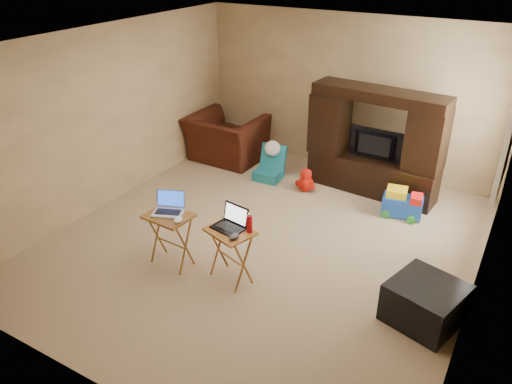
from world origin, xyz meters
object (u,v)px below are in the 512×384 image
Objects in this scene: entertainment_center at (375,143)px; mouse_right at (234,237)px; tray_table_right at (231,255)px; laptop_left at (167,204)px; ottoman at (425,303)px; water_bottle at (249,224)px; recliner at (226,138)px; tray_table_left at (171,240)px; mouse_left at (178,220)px; push_toy at (403,203)px; television at (374,146)px; plush_toy at (306,180)px; laptop_right at (228,219)px; child_rocker at (268,163)px.

mouse_right is (-0.52, -3.07, -0.12)m from entertainment_center.
laptop_left is at bearing -157.71° from tray_table_right.
entertainment_center is at bearing 119.26° from ottoman.
water_bottle is at bearing -13.79° from laptop_left.
water_bottle reaches higher than recliner.
mouse_left reaches higher than tray_table_left.
ottoman is 2.11m from tray_table_right.
push_toy is 3.30m from laptop_left.
push_toy is (0.63, -0.52, -0.59)m from entertainment_center.
television is 1.13m from plush_toy.
tray_table_left is 3.33× the size of water_bottle.
plush_toy is at bearing 97.54° from mouse_right.
tray_table_left is 0.86m from laptop_right.
mouse_left is at bearing -176.30° from mouse_right.
entertainment_center reaches higher than ottoman.
laptop_right is 1.70× the size of water_bottle.
tray_table_right is (-0.65, -2.95, -0.47)m from entertainment_center.
mouse_left is at bearing -106.63° from entertainment_center.
push_toy is at bearing 111.31° from ottoman.
television reaches higher than mouse_right.
mouse_left is at bearing -162.56° from water_bottle.
push_toy is (3.21, -0.44, -0.19)m from recliner.
mouse_right reaches higher than plush_toy.
entertainment_center is at bearing 130.49° from push_toy.
tray_table_right reaches higher than ottoman.
entertainment_center is 3.39m from tray_table_left.
television is at bearing 95.02° from tray_table_right.
television is 2.92m from ottoman.
water_bottle is (-0.45, -2.82, -0.02)m from television.
laptop_left is 2.64× the size of mouse_right.
ottoman is at bearing -40.10° from child_rocker.
entertainment_center is 3.01m from laptop_right.
water_bottle is at bearing -80.18° from plush_toy.
water_bottle is at bearing 17.44° from mouse_left.
laptop_right is (-1.32, -2.40, 0.56)m from push_toy.
tray_table_left is 0.41m from mouse_left.
child_rocker is 2.75m from mouse_left.
television is at bearing 8.70° from child_rocker.
ottoman is (1.42, -2.49, -0.55)m from television.
push_toy is 2.75× the size of water_bottle.
water_bottle reaches higher than ottoman.
child_rocker reaches higher than ottoman.
laptop_right is at bearing -98.26° from entertainment_center.
water_bottle reaches higher than mouse_right.
television is 1.21× the size of ottoman.
recliner is 3.45m from tray_table_right.
tray_table_left is at bearing 112.90° from recliner.
laptop_left is 1.74× the size of water_bottle.
recliner is 3.49× the size of laptop_left.
tray_table_right is (0.91, -2.53, 0.05)m from child_rocker.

